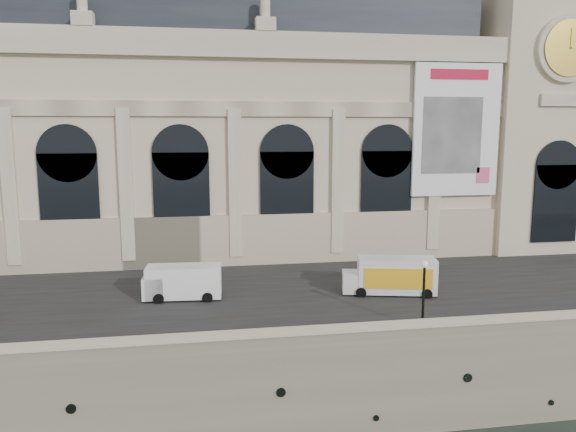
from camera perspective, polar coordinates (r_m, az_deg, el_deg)
The scene contains 8 objects.
quay at distance 68.24m, azimuth -6.92°, elevation -4.88°, with size 160.00×70.00×6.00m, color gray.
street at distance 47.19m, azimuth -5.78°, elevation -7.38°, with size 160.00×24.00×0.06m, color #2D2D2D.
parapet at distance 34.36m, azimuth -4.27°, elevation -12.70°, with size 160.00×1.40×1.21m.
museum at distance 62.14m, azimuth -12.62°, elevation 9.19°, with size 69.00×18.70×29.10m.
clock_pavilion at distance 69.76m, azimuth 22.84°, elevation 11.71°, with size 13.00×14.72×36.70m.
van_c at distance 44.81m, azimuth -10.99°, elevation -6.63°, with size 6.13×2.82×2.66m.
box_truck at distance 46.03m, azimuth 10.43°, elevation -6.01°, with size 7.71×3.96×2.97m.
lamp_right at distance 38.40m, azimuth 13.60°, elevation -7.86°, with size 0.48×0.48×4.69m.
Camera 1 is at (-2.80, -31.20, 19.33)m, focal length 35.00 mm.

